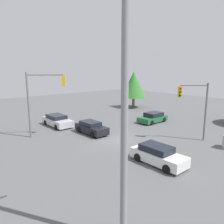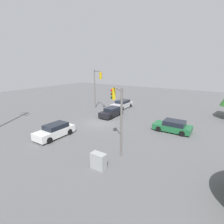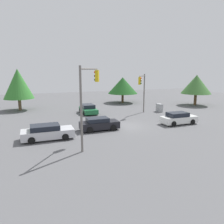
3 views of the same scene
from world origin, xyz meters
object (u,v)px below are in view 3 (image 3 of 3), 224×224
Objects in this scene: sedan_green at (88,109)px; traffic_signal_main at (142,87)px; sedan_silver at (47,132)px; sedan_dark at (99,124)px; sedan_white at (179,118)px; electrical_cabinet at (159,108)px; traffic_signal_cross at (88,92)px.

sedan_green is 0.72× the size of traffic_signal_main.
traffic_signal_main reaches higher than sedan_silver.
sedan_dark is 0.72× the size of traffic_signal_main.
traffic_signal_main reaches higher than sedan_green.
sedan_silver is 12.47m from sedan_green.
sedan_white reaches higher than electrical_cabinet.
sedan_white is 7.85m from traffic_signal_main.
electrical_cabinet is (-6.68, 11.80, -0.06)m from sedan_dark.
sedan_dark is 6.31m from traffic_signal_cross.
sedan_silver is at bearing -65.14° from electrical_cabinet.
electrical_cabinet is (2.57, 10.61, -0.03)m from sedan_green.
sedan_silver is 3.88× the size of electrical_cabinet.
electrical_cabinet is at bearing 119.50° from sedan_dark.
sedan_dark is at bearing 82.70° from sedan_green.
electrical_cabinet is (-0.38, 3.26, -3.29)m from traffic_signal_main.
sedan_white is 9.70m from sedan_dark.
traffic_signal_cross is (10.70, -10.81, 0.68)m from traffic_signal_main.
sedan_silver is at bearing -18.22° from traffic_signal_main.
sedan_dark is at bearing 103.55° from sedan_silver.
sedan_green is at bearing -68.64° from traffic_signal_main.
sedan_white reaches higher than sedan_silver.
traffic_signal_main is (2.95, 7.36, 3.26)m from sedan_green.
sedan_white is 13.14m from sedan_green.
traffic_signal_cross is 5.52× the size of electrical_cabinet.
traffic_signal_main is (-6.29, 8.54, 3.23)m from sedan_dark.
traffic_signal_main is at bearing 118.53° from sedan_silver.
sedan_dark is 13.55m from electrical_cabinet.
sedan_dark is 0.62× the size of traffic_signal_cross.
sedan_green is 8.57m from traffic_signal_main.
traffic_signal_cross is at bearing -2.07° from traffic_signal_main.
sedan_silver is at bearing -88.01° from sedan_white.
electrical_cabinet is at bearing 164.07° from sedan_white.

